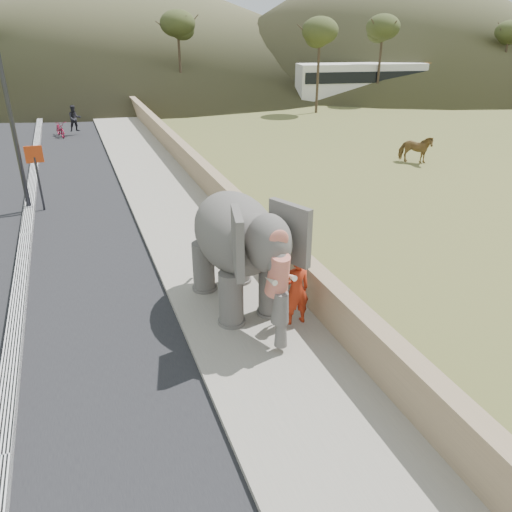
{
  "coord_description": "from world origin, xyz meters",
  "views": [
    {
      "loc": [
        -3.23,
        -6.32,
        6.33
      ],
      "look_at": [
        0.2,
        2.89,
        1.7
      ],
      "focal_mm": 35.0,
      "sensor_mm": 36.0,
      "label": 1
    }
  ],
  "objects_px": {
    "cow": "(415,149)",
    "lamppost": "(12,70)",
    "elephant_and_man": "(236,248)",
    "motorcyclist": "(66,125)"
  },
  "relations": [
    {
      "from": "cow",
      "to": "lamppost",
      "type": "bearing_deg",
      "value": 135.92
    },
    {
      "from": "elephant_and_man",
      "to": "motorcyclist",
      "type": "bearing_deg",
      "value": 98.42
    },
    {
      "from": "lamppost",
      "to": "cow",
      "type": "relative_size",
      "value": 4.99
    },
    {
      "from": "lamppost",
      "to": "motorcyclist",
      "type": "height_order",
      "value": "lamppost"
    },
    {
      "from": "cow",
      "to": "motorcyclist",
      "type": "distance_m",
      "value": 20.26
    },
    {
      "from": "cow",
      "to": "elephant_and_man",
      "type": "xyz_separation_m",
      "value": [
        -12.49,
        -9.93,
        0.88
      ]
    },
    {
      "from": "lamppost",
      "to": "motorcyclist",
      "type": "distance_m",
      "value": 14.22
    },
    {
      "from": "elephant_and_man",
      "to": "motorcyclist",
      "type": "relative_size",
      "value": 2.19
    },
    {
      "from": "lamppost",
      "to": "cow",
      "type": "bearing_deg",
      "value": 2.93
    },
    {
      "from": "lamppost",
      "to": "cow",
      "type": "height_order",
      "value": "lamppost"
    }
  ]
}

